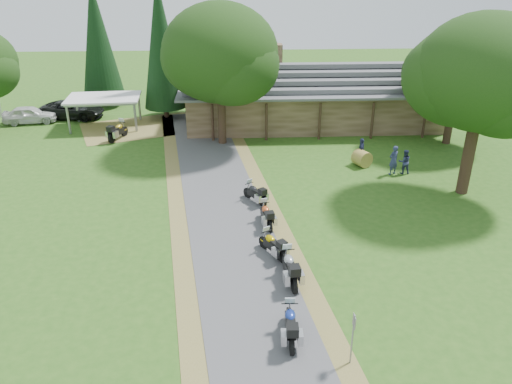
{
  "coord_description": "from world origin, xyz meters",
  "views": [
    {
      "loc": [
        -0.55,
        -16.22,
        12.56
      ],
      "look_at": [
        0.6,
        6.94,
        1.6
      ],
      "focal_mm": 35.0,
      "sensor_mm": 36.0,
      "label": 1
    }
  ],
  "objects_px": {
    "lodge": "(311,93)",
    "car_white_sedan": "(29,112)",
    "carport": "(105,112)",
    "hay_bale": "(362,158)",
    "motorcycle_row_e": "(255,192)",
    "motorcycle_row_a": "(291,323)",
    "motorcycle_row_b": "(290,266)",
    "motorcycle_carport_a": "(118,130)",
    "car_dark_suv": "(71,105)",
    "motorcycle_row_c": "(272,244)",
    "motorcycle_row_d": "(266,214)"
  },
  "relations": [
    {
      "from": "lodge",
      "to": "car_white_sedan",
      "type": "height_order",
      "value": "lodge"
    },
    {
      "from": "carport",
      "to": "hay_bale",
      "type": "height_order",
      "value": "carport"
    },
    {
      "from": "hay_bale",
      "to": "motorcycle_row_e",
      "type": "bearing_deg",
      "value": -145.35
    },
    {
      "from": "lodge",
      "to": "motorcycle_row_a",
      "type": "bearing_deg",
      "value": -100.0
    },
    {
      "from": "carport",
      "to": "motorcycle_row_a",
      "type": "distance_m",
      "value": 28.37
    },
    {
      "from": "carport",
      "to": "motorcycle_row_e",
      "type": "distance_m",
      "value": 18.46
    },
    {
      "from": "motorcycle_row_a",
      "to": "motorcycle_row_b",
      "type": "distance_m",
      "value": 3.53
    },
    {
      "from": "car_white_sedan",
      "to": "motorcycle_carport_a",
      "type": "height_order",
      "value": "car_white_sedan"
    },
    {
      "from": "car_white_sedan",
      "to": "motorcycle_row_b",
      "type": "relative_size",
      "value": 2.55
    },
    {
      "from": "motorcycle_row_e",
      "to": "car_dark_suv",
      "type": "bearing_deg",
      "value": 6.63
    },
    {
      "from": "carport",
      "to": "motorcycle_row_a",
      "type": "bearing_deg",
      "value": -68.26
    },
    {
      "from": "lodge",
      "to": "hay_bale",
      "type": "distance_m",
      "value": 10.33
    },
    {
      "from": "motorcycle_row_e",
      "to": "motorcycle_carport_a",
      "type": "relative_size",
      "value": 0.83
    },
    {
      "from": "carport",
      "to": "motorcycle_row_c",
      "type": "relative_size",
      "value": 3.1
    },
    {
      "from": "car_white_sedan",
      "to": "motorcycle_row_b",
      "type": "bearing_deg",
      "value": -149.48
    },
    {
      "from": "hay_bale",
      "to": "car_white_sedan",
      "type": "bearing_deg",
      "value": 157.04
    },
    {
      "from": "car_white_sedan",
      "to": "motorcycle_row_d",
      "type": "height_order",
      "value": "car_white_sedan"
    },
    {
      "from": "motorcycle_carport_a",
      "to": "motorcycle_row_c",
      "type": "bearing_deg",
      "value": -125.9
    },
    {
      "from": "motorcycle_carport_a",
      "to": "lodge",
      "type": "bearing_deg",
      "value": -53.54
    },
    {
      "from": "lodge",
      "to": "car_white_sedan",
      "type": "xyz_separation_m",
      "value": [
        -23.3,
        0.74,
        -1.55
      ]
    },
    {
      "from": "motorcycle_row_c",
      "to": "motorcycle_row_e",
      "type": "distance_m",
      "value": 5.6
    },
    {
      "from": "car_white_sedan",
      "to": "motorcycle_carport_a",
      "type": "distance_m",
      "value": 9.31
    },
    {
      "from": "motorcycle_row_e",
      "to": "motorcycle_row_d",
      "type": "bearing_deg",
      "value": 155.38
    },
    {
      "from": "carport",
      "to": "motorcycle_row_e",
      "type": "bearing_deg",
      "value": -55.42
    },
    {
      "from": "motorcycle_row_c",
      "to": "motorcycle_row_e",
      "type": "height_order",
      "value": "motorcycle_row_c"
    },
    {
      "from": "carport",
      "to": "lodge",
      "type": "bearing_deg",
      "value": -1.88
    },
    {
      "from": "car_white_sedan",
      "to": "motorcycle_carport_a",
      "type": "bearing_deg",
      "value": -128.03
    },
    {
      "from": "motorcycle_row_d",
      "to": "motorcycle_row_a",
      "type": "bearing_deg",
      "value": 171.73
    },
    {
      "from": "motorcycle_row_c",
      "to": "car_white_sedan",
      "type": "bearing_deg",
      "value": 10.36
    },
    {
      "from": "motorcycle_row_c",
      "to": "motorcycle_row_d",
      "type": "bearing_deg",
      "value": -28.93
    },
    {
      "from": "motorcycle_row_a",
      "to": "hay_bale",
      "type": "xyz_separation_m",
      "value": [
        6.56,
        16.19,
        -0.14
      ]
    },
    {
      "from": "car_white_sedan",
      "to": "car_dark_suv",
      "type": "height_order",
      "value": "car_dark_suv"
    },
    {
      "from": "car_white_sedan",
      "to": "motorcycle_row_a",
      "type": "height_order",
      "value": "car_white_sedan"
    },
    {
      "from": "motorcycle_row_b",
      "to": "motorcycle_row_d",
      "type": "height_order",
      "value": "motorcycle_row_b"
    },
    {
      "from": "motorcycle_row_b",
      "to": "motorcycle_row_e",
      "type": "height_order",
      "value": "motorcycle_row_b"
    },
    {
      "from": "motorcycle_row_a",
      "to": "lodge",
      "type": "bearing_deg",
      "value": -7.69
    },
    {
      "from": "lodge",
      "to": "motorcycle_row_a",
      "type": "height_order",
      "value": "lodge"
    },
    {
      "from": "carport",
      "to": "hay_bale",
      "type": "xyz_separation_m",
      "value": [
        18.73,
        -9.44,
        -0.69
      ]
    },
    {
      "from": "lodge",
      "to": "motorcycle_row_c",
      "type": "relative_size",
      "value": 11.73
    },
    {
      "from": "lodge",
      "to": "motorcycle_row_a",
      "type": "xyz_separation_m",
      "value": [
        -4.61,
        -26.15,
        -1.78
      ]
    },
    {
      "from": "motorcycle_carport_a",
      "to": "hay_bale",
      "type": "xyz_separation_m",
      "value": [
        17.14,
        -6.14,
        -0.2
      ]
    },
    {
      "from": "carport",
      "to": "motorcycle_row_c",
      "type": "height_order",
      "value": "carport"
    },
    {
      "from": "carport",
      "to": "motorcycle_row_a",
      "type": "xyz_separation_m",
      "value": [
        12.17,
        -25.62,
        -0.55
      ]
    },
    {
      "from": "car_dark_suv",
      "to": "motorcycle_row_c",
      "type": "distance_m",
      "value": 27.35
    },
    {
      "from": "carport",
      "to": "motorcycle_row_d",
      "type": "xyz_separation_m",
      "value": [
        11.88,
        -17.15,
        -0.6
      ]
    },
    {
      "from": "motorcycle_row_b",
      "to": "motorcycle_row_e",
      "type": "xyz_separation_m",
      "value": [
        -1.12,
        7.62,
        -0.11
      ]
    },
    {
      "from": "motorcycle_row_a",
      "to": "motorcycle_row_e",
      "type": "height_order",
      "value": "motorcycle_row_a"
    },
    {
      "from": "lodge",
      "to": "motorcycle_row_c",
      "type": "height_order",
      "value": "lodge"
    },
    {
      "from": "car_dark_suv",
      "to": "motorcycle_row_c",
      "type": "bearing_deg",
      "value": -136.46
    },
    {
      "from": "hay_bale",
      "to": "car_dark_suv",
      "type": "bearing_deg",
      "value": 151.6
    }
  ]
}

